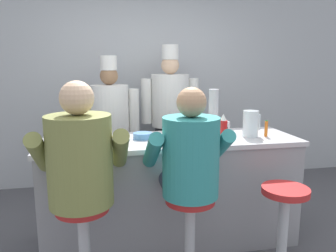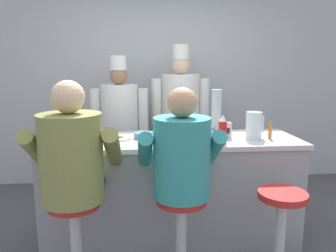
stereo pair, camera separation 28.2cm
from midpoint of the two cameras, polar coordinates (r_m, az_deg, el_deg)
wall_back at (r=4.48m, az=0.26°, el=7.35°), size 10.00×0.06×2.70m
diner_counter at (r=3.03m, az=3.36°, el=-11.15°), size 2.25×0.70×0.97m
ketchup_bottle_red at (r=2.75m, az=12.40°, el=-0.73°), size 0.07×0.07×0.24m
mustard_bottle_yellow at (r=2.74m, az=6.16°, el=-0.84°), size 0.06×0.06×0.21m
hot_sauce_bottle_orange at (r=3.05m, az=19.93°, el=-0.78°), size 0.03×0.03×0.15m
water_pitcher_clear at (r=2.99m, az=17.35°, el=0.09°), size 0.16×0.14×0.24m
breakfast_plate at (r=2.87m, az=-5.92°, el=-2.08°), size 0.23×0.23×0.05m
cereal_bowl at (r=2.89m, az=-1.55°, el=-1.65°), size 0.17×0.17×0.05m
coffee_mug_blue at (r=2.97m, az=9.47°, el=-1.07°), size 0.13×0.08×0.09m
cup_stack_steel at (r=3.03m, az=11.05°, el=2.29°), size 0.10×0.10×0.42m
napkin_dispenser_chrome at (r=2.96m, az=12.61°, el=-0.74°), size 0.11×0.06×0.14m
diner_seated_olive at (r=2.27m, az=-12.86°, el=-6.41°), size 0.64×0.63×1.51m
diner_seated_teal at (r=2.30m, az=5.82°, el=-6.62°), size 0.60×0.59×1.46m
empty_stool_round at (r=2.68m, az=22.05°, el=-15.35°), size 0.35×0.35×0.71m
cook_in_whites_near at (r=3.86m, az=-6.32°, el=0.58°), size 0.67×0.43×1.71m
cook_in_whites_far at (r=4.08m, az=4.16°, el=2.23°), size 0.72×0.46×1.84m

